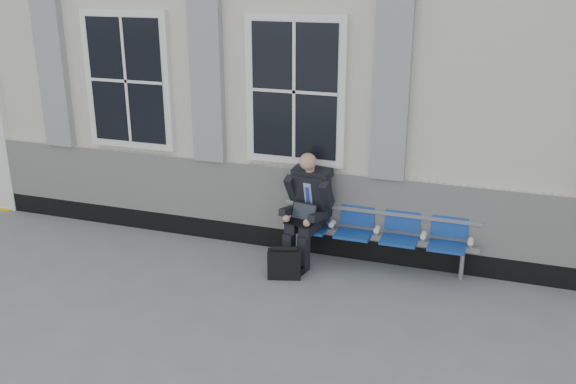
% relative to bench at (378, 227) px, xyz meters
% --- Properties ---
extents(ground, '(70.00, 70.00, 0.00)m').
position_rel_bench_xyz_m(ground, '(-1.54, -1.32, -0.55)').
color(ground, slate).
rests_on(ground, ground).
extents(station_building, '(14.40, 4.40, 4.49)m').
position_rel_bench_xyz_m(station_building, '(-1.56, 2.15, 1.67)').
color(station_building, beige).
rests_on(station_building, ground).
extents(bench, '(2.60, 0.47, 0.91)m').
position_rel_bench_xyz_m(bench, '(0.00, 0.00, 0.00)').
color(bench, '#9EA0A3').
rests_on(bench, ground).
extents(businessman, '(0.67, 0.89, 1.52)m').
position_rel_bench_xyz_m(businessman, '(-0.92, -0.14, 0.26)').
color(businessman, black).
rests_on(businessman, ground).
extents(briefcase, '(0.46, 0.29, 0.43)m').
position_rel_bench_xyz_m(briefcase, '(-1.05, -0.73, -0.35)').
color(briefcase, black).
rests_on(briefcase, ground).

